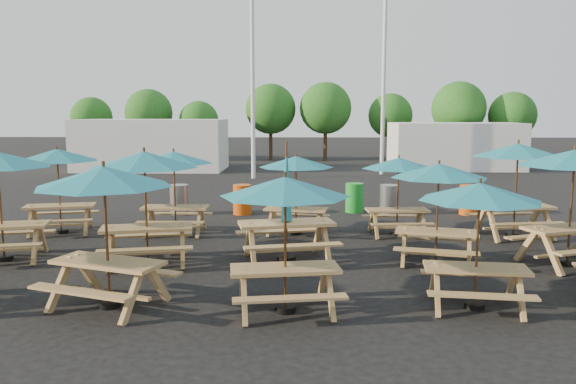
{
  "coord_description": "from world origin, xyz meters",
  "views": [
    {
      "loc": [
        0.37,
        -13.11,
        3.17
      ],
      "look_at": [
        0.0,
        1.5,
        1.1
      ],
      "focal_mm": 35.0,
      "sensor_mm": 36.0,
      "label": 1
    }
  ],
  "objects_px": {
    "picnic_unit_3": "(104,184)",
    "picnic_unit_11": "(399,167)",
    "picnic_unit_5": "(174,162)",
    "picnic_unit_6": "(285,194)",
    "waste_bin_3": "(389,200)",
    "waste_bin_1": "(242,199)",
    "picnic_unit_2": "(57,159)",
    "waste_bin_2": "(354,198)",
    "picnic_unit_8": "(296,166)",
    "picnic_unit_14": "(518,155)",
    "picnic_unit_13": "(574,164)",
    "waste_bin_0": "(179,199)",
    "picnic_unit_7": "(286,213)",
    "waste_bin_4": "(469,200)",
    "picnic_unit_4": "(145,166)",
    "picnic_unit_10": "(439,176)",
    "picnic_unit_9": "(480,199)"
  },
  "relations": [
    {
      "from": "picnic_unit_7",
      "to": "picnic_unit_14",
      "type": "height_order",
      "value": "picnic_unit_7"
    },
    {
      "from": "picnic_unit_8",
      "to": "waste_bin_3",
      "type": "relative_size",
      "value": 2.43
    },
    {
      "from": "picnic_unit_7",
      "to": "picnic_unit_11",
      "type": "height_order",
      "value": "picnic_unit_7"
    },
    {
      "from": "picnic_unit_5",
      "to": "picnic_unit_11",
      "type": "height_order",
      "value": "picnic_unit_5"
    },
    {
      "from": "picnic_unit_3",
      "to": "waste_bin_3",
      "type": "distance_m",
      "value": 10.57
    },
    {
      "from": "picnic_unit_2",
      "to": "picnic_unit_7",
      "type": "xyz_separation_m",
      "value": [
        6.06,
        -2.7,
        -0.9
      ]
    },
    {
      "from": "picnic_unit_5",
      "to": "picnic_unit_8",
      "type": "distance_m",
      "value": 3.17
    },
    {
      "from": "picnic_unit_2",
      "to": "picnic_unit_3",
      "type": "relative_size",
      "value": 0.9
    },
    {
      "from": "picnic_unit_14",
      "to": "waste_bin_2",
      "type": "height_order",
      "value": "picnic_unit_14"
    },
    {
      "from": "picnic_unit_3",
      "to": "picnic_unit_13",
      "type": "bearing_deg",
      "value": 37.54
    },
    {
      "from": "picnic_unit_13",
      "to": "picnic_unit_10",
      "type": "bearing_deg",
      "value": 160.25
    },
    {
      "from": "picnic_unit_7",
      "to": "picnic_unit_13",
      "type": "relative_size",
      "value": 0.89
    },
    {
      "from": "picnic_unit_3",
      "to": "waste_bin_2",
      "type": "distance_m",
      "value": 10.36
    },
    {
      "from": "picnic_unit_14",
      "to": "waste_bin_4",
      "type": "xyz_separation_m",
      "value": [
        -0.22,
        3.19,
        -1.64
      ]
    },
    {
      "from": "picnic_unit_9",
      "to": "picnic_unit_4",
      "type": "bearing_deg",
      "value": 163.93
    },
    {
      "from": "picnic_unit_5",
      "to": "picnic_unit_7",
      "type": "xyz_separation_m",
      "value": [
        3.0,
        -2.67,
        -0.85
      ]
    },
    {
      "from": "picnic_unit_14",
      "to": "picnic_unit_9",
      "type": "bearing_deg",
      "value": -124.25
    },
    {
      "from": "picnic_unit_14",
      "to": "waste_bin_2",
      "type": "bearing_deg",
      "value": 128.47
    },
    {
      "from": "picnic_unit_13",
      "to": "picnic_unit_8",
      "type": "bearing_deg",
      "value": 134.35
    },
    {
      "from": "picnic_unit_4",
      "to": "waste_bin_2",
      "type": "bearing_deg",
      "value": 40.32
    },
    {
      "from": "picnic_unit_3",
      "to": "waste_bin_0",
      "type": "bearing_deg",
      "value": 114.53
    },
    {
      "from": "picnic_unit_11",
      "to": "waste_bin_1",
      "type": "distance_m",
      "value": 5.41
    },
    {
      "from": "picnic_unit_5",
      "to": "picnic_unit_6",
      "type": "xyz_separation_m",
      "value": [
        3.06,
        -5.77,
        0.01
      ]
    },
    {
      "from": "waste_bin_1",
      "to": "picnic_unit_6",
      "type": "bearing_deg",
      "value": -79.5
    },
    {
      "from": "picnic_unit_5",
      "to": "waste_bin_4",
      "type": "height_order",
      "value": "picnic_unit_5"
    },
    {
      "from": "picnic_unit_9",
      "to": "waste_bin_2",
      "type": "xyz_separation_m",
      "value": [
        -1.14,
        8.93,
        -1.35
      ]
    },
    {
      "from": "picnic_unit_10",
      "to": "picnic_unit_4",
      "type": "bearing_deg",
      "value": -164.83
    },
    {
      "from": "picnic_unit_2",
      "to": "picnic_unit_9",
      "type": "relative_size",
      "value": 1.16
    },
    {
      "from": "picnic_unit_11",
      "to": "picnic_unit_13",
      "type": "bearing_deg",
      "value": -47.17
    },
    {
      "from": "picnic_unit_10",
      "to": "waste_bin_2",
      "type": "xyz_separation_m",
      "value": [
        -1.15,
        6.19,
        -1.4
      ]
    },
    {
      "from": "waste_bin_2",
      "to": "picnic_unit_8",
      "type": "bearing_deg",
      "value": -118.77
    },
    {
      "from": "picnic_unit_10",
      "to": "picnic_unit_13",
      "type": "relative_size",
      "value": 0.83
    },
    {
      "from": "picnic_unit_13",
      "to": "waste_bin_1",
      "type": "distance_m",
      "value": 9.57
    },
    {
      "from": "picnic_unit_9",
      "to": "picnic_unit_11",
      "type": "xyz_separation_m",
      "value": [
        -0.34,
        5.55,
        -0.04
      ]
    },
    {
      "from": "picnic_unit_6",
      "to": "waste_bin_1",
      "type": "xyz_separation_m",
      "value": [
        -1.61,
        8.71,
        -1.45
      ]
    },
    {
      "from": "waste_bin_1",
      "to": "waste_bin_3",
      "type": "xyz_separation_m",
      "value": [
        4.61,
        0.08,
        0.0
      ]
    },
    {
      "from": "picnic_unit_2",
      "to": "picnic_unit_9",
      "type": "distance_m",
      "value": 10.76
    },
    {
      "from": "picnic_unit_8",
      "to": "picnic_unit_14",
      "type": "xyz_separation_m",
      "value": [
        5.61,
        -0.19,
        0.31
      ]
    },
    {
      "from": "waste_bin_1",
      "to": "picnic_unit_4",
      "type": "bearing_deg",
      "value": -103.21
    },
    {
      "from": "picnic_unit_3",
      "to": "picnic_unit_5",
      "type": "xyz_separation_m",
      "value": [
        -0.17,
        5.62,
        -0.13
      ]
    },
    {
      "from": "picnic_unit_4",
      "to": "waste_bin_0",
      "type": "xyz_separation_m",
      "value": [
        -0.6,
        5.84,
        -1.62
      ]
    },
    {
      "from": "picnic_unit_10",
      "to": "picnic_unit_11",
      "type": "xyz_separation_m",
      "value": [
        -0.35,
        2.81,
        -0.09
      ]
    },
    {
      "from": "picnic_unit_8",
      "to": "picnic_unit_11",
      "type": "xyz_separation_m",
      "value": [
        2.64,
        -0.03,
        -0.03
      ]
    },
    {
      "from": "picnic_unit_4",
      "to": "picnic_unit_7",
      "type": "xyz_separation_m",
      "value": [
        2.93,
        0.28,
        -1.03
      ]
    },
    {
      "from": "picnic_unit_2",
      "to": "picnic_unit_8",
      "type": "bearing_deg",
      "value": -12.6
    },
    {
      "from": "waste_bin_1",
      "to": "waste_bin_2",
      "type": "xyz_separation_m",
      "value": [
        3.56,
        0.46,
        0.0
      ]
    },
    {
      "from": "picnic_unit_4",
      "to": "waste_bin_3",
      "type": "distance_m",
      "value": 8.61
    },
    {
      "from": "picnic_unit_5",
      "to": "picnic_unit_9",
      "type": "relative_size",
      "value": 1.01
    },
    {
      "from": "picnic_unit_3",
      "to": "picnic_unit_11",
      "type": "relative_size",
      "value": 1.37
    },
    {
      "from": "picnic_unit_9",
      "to": "picnic_unit_5",
      "type": "bearing_deg",
      "value": 144.94
    }
  ]
}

